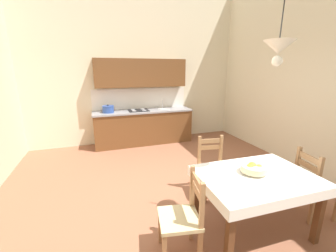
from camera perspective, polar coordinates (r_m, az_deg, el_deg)
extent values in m
cube|color=#935B42|center=(3.59, 2.34, -18.73)|extent=(6.11, 6.53, 0.10)
cube|color=beige|center=(5.91, -8.53, 16.14)|extent=(6.11, 0.12, 4.17)
cube|color=beige|center=(4.81, 36.89, 13.77)|extent=(0.12, 6.53, 4.17)
cube|color=brown|center=(5.76, -6.49, -0.40)|extent=(2.54, 0.60, 0.86)
cube|color=gray|center=(5.65, -6.60, 3.98)|extent=(2.57, 0.63, 0.04)
cube|color=white|center=(5.90, -7.33, 7.31)|extent=(2.54, 0.01, 0.55)
cube|color=brown|center=(5.69, -7.21, 13.86)|extent=(2.34, 0.34, 0.70)
cube|color=black|center=(5.63, -5.77, -4.87)|extent=(2.50, 0.02, 0.09)
cylinder|color=silver|center=(5.81, -1.10, 4.51)|extent=(0.34, 0.34, 0.02)
cylinder|color=silver|center=(5.92, -1.52, 5.84)|extent=(0.02, 0.02, 0.22)
cube|color=black|center=(5.63, -7.89, 4.17)|extent=(0.52, 0.42, 0.01)
cylinder|color=silver|center=(5.51, -9.02, 4.01)|extent=(0.11, 0.11, 0.01)
cylinder|color=silver|center=(5.56, -6.38, 4.20)|extent=(0.11, 0.11, 0.01)
cylinder|color=silver|center=(5.71, -9.38, 4.37)|extent=(0.11, 0.11, 0.01)
cylinder|color=silver|center=(5.75, -6.82, 4.55)|extent=(0.11, 0.11, 0.01)
cylinder|color=#2D4C9E|center=(5.51, -15.69, 4.24)|extent=(0.28, 0.28, 0.15)
cylinder|color=#2D4C9E|center=(5.50, -15.75, 5.11)|extent=(0.29, 0.29, 0.02)
sphere|color=black|center=(5.49, -15.77, 5.37)|extent=(0.04, 0.04, 0.04)
cube|color=#56331C|center=(2.75, 22.54, -12.24)|extent=(1.29, 0.92, 0.02)
cube|color=#56331C|center=(2.40, 16.15, -26.78)|extent=(0.07, 0.07, 0.73)
cube|color=#56331C|center=(3.09, 35.29, -18.81)|extent=(0.07, 0.07, 0.73)
cube|color=#56331C|center=(2.93, 7.62, -17.76)|extent=(0.07, 0.07, 0.73)
cube|color=#56331C|center=(3.51, 25.30, -13.28)|extent=(0.07, 0.07, 0.73)
cube|color=white|center=(2.74, 22.57, -11.99)|extent=(1.35, 0.99, 0.00)
cube|color=white|center=(2.48, 29.62, -17.50)|extent=(1.32, 0.05, 0.12)
cube|color=white|center=(3.10, 16.89, -9.53)|extent=(1.32, 0.05, 0.12)
cube|color=white|center=(2.43, 9.78, -16.21)|extent=(0.03, 0.95, 0.12)
cube|color=white|center=(3.21, 31.78, -10.41)|extent=(0.03, 0.95, 0.12)
cube|color=#D1BC89|center=(3.57, 34.85, -13.02)|extent=(0.49, 0.49, 0.04)
cube|color=#A3754C|center=(3.89, 34.55, -14.41)|extent=(0.05, 0.05, 0.41)
cube|color=#A3754C|center=(3.56, 30.79, -11.85)|extent=(0.05, 0.05, 0.93)
cube|color=#A3754C|center=(3.32, 34.70, -14.32)|extent=(0.05, 0.05, 0.93)
cube|color=#A3754C|center=(3.29, 33.59, -7.16)|extent=(0.08, 0.32, 0.07)
cube|color=#A3754C|center=(3.33, 33.33, -8.85)|extent=(0.08, 0.32, 0.07)
cube|color=#D1BC89|center=(3.45, 12.00, -11.42)|extent=(0.49, 0.49, 0.04)
cube|color=#A3754C|center=(3.47, 15.75, -15.68)|extent=(0.05, 0.05, 0.41)
cube|color=#A3754C|center=(3.35, 9.89, -16.51)|extent=(0.05, 0.05, 0.41)
cube|color=#A3754C|center=(3.65, 13.72, -9.41)|extent=(0.05, 0.05, 0.93)
cube|color=#A3754C|center=(3.53, 8.23, -9.95)|extent=(0.05, 0.05, 0.93)
cube|color=#A3754C|center=(3.45, 11.33, -3.94)|extent=(0.32, 0.08, 0.07)
cube|color=#A3754C|center=(3.48, 11.24, -5.59)|extent=(0.32, 0.08, 0.07)
cube|color=#D1BC89|center=(2.43, 3.00, -23.47)|extent=(0.49, 0.49, 0.04)
cube|color=#A3754C|center=(2.43, -0.96, -30.68)|extent=(0.05, 0.05, 0.41)
cube|color=#A3754C|center=(2.69, -2.07, -25.24)|extent=(0.05, 0.05, 0.41)
cube|color=#A3754C|center=(2.31, 8.81, -24.90)|extent=(0.05, 0.05, 0.93)
cube|color=#A3754C|center=(2.59, 6.33, -19.95)|extent=(0.05, 0.05, 0.93)
cube|color=#A3754C|center=(2.24, 7.81, -14.54)|extent=(0.08, 0.32, 0.07)
cube|color=#A3754C|center=(2.29, 7.72, -16.84)|extent=(0.08, 0.32, 0.07)
cylinder|color=beige|center=(2.77, 21.83, -11.34)|extent=(0.17, 0.17, 0.02)
cylinder|color=beige|center=(2.75, 21.93, -10.45)|extent=(0.30, 0.30, 0.07)
sphere|color=gold|center=(2.72, 21.00, -10.39)|extent=(0.09, 0.09, 0.09)
sphere|color=gold|center=(2.77, 23.09, -10.25)|extent=(0.08, 0.08, 0.08)
sphere|color=gold|center=(2.76, 21.55, -9.94)|extent=(0.10, 0.10, 0.10)
cylinder|color=black|center=(2.66, 28.37, 25.15)|extent=(0.01, 0.01, 0.57)
cone|color=silver|center=(2.61, 27.46, 18.21)|extent=(0.32, 0.32, 0.14)
sphere|color=white|center=(2.61, 27.08, 15.17)|extent=(0.11, 0.11, 0.11)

